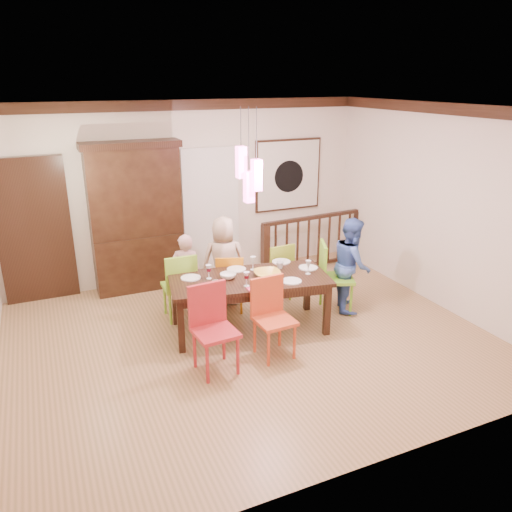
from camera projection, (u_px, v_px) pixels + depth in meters
name	position (u px, v px, depth m)	size (l,w,h in m)	color
floor	(250.00, 339.00, 6.51)	(6.00, 6.00, 0.00)	#967648
ceiling	(249.00, 108.00, 5.54)	(6.00, 6.00, 0.00)	white
wall_back	(189.00, 192.00, 8.18)	(6.00, 6.00, 0.00)	silver
wall_right	(441.00, 208.00, 7.17)	(5.00, 5.00, 0.00)	silver
crown_molding	(249.00, 115.00, 5.56)	(6.00, 5.00, 0.16)	black
panel_door	(35.00, 233.00, 7.35)	(1.04, 0.07, 2.24)	black
white_doorway	(211.00, 214.00, 8.42)	(0.97, 0.05, 2.22)	silver
painting	(288.00, 175.00, 8.78)	(1.25, 0.06, 1.25)	black
pendant_cluster	(249.00, 174.00, 6.07)	(0.27, 0.21, 1.14)	#E64598
dining_table	(249.00, 284.00, 6.55)	(2.20, 1.28, 0.75)	black
chair_far_left	(179.00, 281.00, 6.93)	(0.45, 0.45, 0.98)	#84C731
chair_far_mid	(230.00, 278.00, 7.18)	(0.51, 0.51, 0.86)	#C3710D
chair_far_right	(276.00, 267.00, 7.54)	(0.44, 0.44, 0.91)	#8EA428
chair_near_left	(215.00, 325.00, 5.61)	(0.50, 0.50, 1.03)	#B3262B
chair_near_mid	(275.00, 314.00, 5.94)	(0.46, 0.46, 0.97)	#CC4825
chair_end_right	(337.00, 273.00, 7.13)	(0.61, 0.61, 1.03)	#70BA27
china_hutch	(136.00, 217.00, 7.74)	(1.48, 0.46, 2.34)	black
balustrade	(314.00, 241.00, 8.81)	(2.09, 0.24, 0.96)	black
person_far_left	(186.00, 274.00, 7.05)	(0.43, 0.28, 1.19)	beige
person_far_mid	(224.00, 261.00, 7.32)	(0.66, 0.43, 1.35)	#CAB098
person_end_right	(352.00, 264.00, 7.17)	(0.67, 0.52, 1.37)	#4162B6
serving_bowl	(267.00, 274.00, 6.52)	(0.35, 0.35, 0.09)	gold
small_bowl	(228.00, 276.00, 6.49)	(0.21, 0.21, 0.07)	white
cup_left	(216.00, 285.00, 6.18)	(0.12, 0.12, 0.09)	silver
cup_right	(280.00, 265.00, 6.82)	(0.10, 0.10, 0.10)	silver
plate_far_left	(191.00, 278.00, 6.50)	(0.26, 0.26, 0.01)	white
plate_far_mid	(236.00, 269.00, 6.79)	(0.26, 0.26, 0.01)	white
plate_far_right	(281.00, 262.00, 7.07)	(0.26, 0.26, 0.01)	white
plate_near_left	(206.00, 293.00, 6.03)	(0.26, 0.26, 0.01)	white
plate_near_mid	(292.00, 281.00, 6.39)	(0.26, 0.26, 0.01)	white
plate_end_right	(308.00, 268.00, 6.84)	(0.26, 0.26, 0.01)	white
wine_glass_a	(209.00, 272.00, 6.46)	(0.08, 0.08, 0.19)	#590C19
wine_glass_b	(253.00, 263.00, 6.76)	(0.08, 0.08, 0.19)	silver
wine_glass_c	(246.00, 279.00, 6.22)	(0.08, 0.08, 0.19)	#590C19
wine_glass_d	(308.00, 267.00, 6.61)	(0.08, 0.08, 0.19)	silver
napkin	(255.00, 289.00, 6.16)	(0.18, 0.14, 0.01)	#D83359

